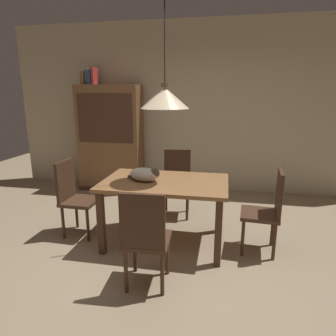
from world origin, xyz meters
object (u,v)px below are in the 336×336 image
(book_green_slim, at_px, (88,77))
(book_blue_wide, at_px, (91,77))
(chair_far_back, at_px, (177,180))
(hutch_bookcase, at_px, (111,141))
(chair_near_front, at_px, (145,236))
(chair_left_side, at_px, (74,195))
(dining_table, at_px, (165,189))
(chair_right_side, at_px, (268,208))
(book_red_tall, at_px, (95,76))
(cat_sleeping, at_px, (145,174))
(pendant_lamp, at_px, (165,98))
(book_brown_thick, at_px, (85,78))

(book_green_slim, relative_size, book_blue_wide, 1.08)
(chair_far_back, height_order, hutch_bookcase, hutch_bookcase)
(chair_near_front, bearing_deg, chair_left_side, 142.16)
(chair_near_front, bearing_deg, dining_table, 90.29)
(chair_far_back, bearing_deg, book_blue_wide, 150.34)
(chair_right_side, bearing_deg, book_red_tall, 146.18)
(dining_table, bearing_deg, hutch_bookcase, 126.75)
(chair_right_side, distance_m, cat_sleeping, 1.38)
(chair_far_back, xyz_separation_m, chair_near_front, (0.01, -1.76, 0.00))
(chair_left_side, height_order, pendant_lamp, pendant_lamp)
(dining_table, bearing_deg, book_green_slim, 133.31)
(chair_left_side, height_order, chair_near_front, same)
(cat_sleeping, height_order, hutch_bookcase, hutch_bookcase)
(chair_far_back, distance_m, pendant_lamp, 1.45)
(chair_right_side, relative_size, cat_sleeping, 2.33)
(chair_far_back, relative_size, chair_right_side, 1.00)
(chair_far_back, xyz_separation_m, chair_left_side, (-1.12, -0.88, 0.00))
(chair_far_back, bearing_deg, book_red_tall, 149.37)
(hutch_bookcase, height_order, book_brown_thick, book_brown_thick)
(pendant_lamp, bearing_deg, hutch_bookcase, 126.75)
(chair_far_back, relative_size, book_red_tall, 3.32)
(chair_right_side, xyz_separation_m, book_blue_wide, (-2.78, 1.82, 1.46))
(chair_right_side, bearing_deg, pendant_lamp, 179.68)
(cat_sleeping, height_order, book_red_tall, book_red_tall)
(cat_sleeping, bearing_deg, book_brown_thick, 129.87)
(chair_left_side, bearing_deg, book_blue_wide, 106.18)
(chair_near_front, relative_size, book_brown_thick, 3.88)
(pendant_lamp, bearing_deg, chair_left_side, 179.92)
(chair_right_side, bearing_deg, book_blue_wide, 146.79)
(dining_table, bearing_deg, chair_right_side, -0.32)
(cat_sleeping, height_order, book_green_slim, book_green_slim)
(chair_near_front, distance_m, book_brown_thick, 3.54)
(chair_far_back, relative_size, chair_left_side, 1.00)
(book_red_tall, bearing_deg, chair_far_back, -30.63)
(chair_right_side, xyz_separation_m, book_brown_thick, (-2.90, 1.82, 1.45))
(book_red_tall, bearing_deg, chair_near_front, -59.35)
(pendant_lamp, bearing_deg, book_green_slim, 133.31)
(book_blue_wide, bearing_deg, hutch_bookcase, -0.29)
(chair_near_front, bearing_deg, book_red_tall, 120.65)
(dining_table, distance_m, pendant_lamp, 1.01)
(hutch_bookcase, distance_m, book_brown_thick, 1.15)
(chair_left_side, height_order, book_blue_wide, book_blue_wide)
(hutch_bookcase, xyz_separation_m, book_blue_wide, (-0.30, 0.00, 1.08))
(chair_left_side, distance_m, chair_near_front, 1.43)
(dining_table, bearing_deg, cat_sleeping, -168.54)
(chair_right_side, distance_m, hutch_bookcase, 3.10)
(pendant_lamp, distance_m, book_green_slim, 2.52)
(chair_left_side, xyz_separation_m, book_red_tall, (-0.46, 1.81, 1.48))
(book_brown_thick, bearing_deg, dining_table, -45.69)
(book_green_slim, distance_m, book_blue_wide, 0.06)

